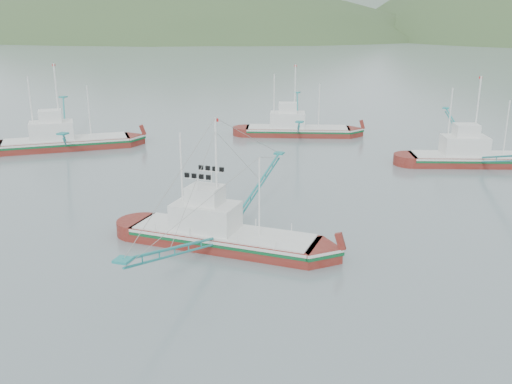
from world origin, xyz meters
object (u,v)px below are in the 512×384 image
(bg_boat_right, at_px, (476,148))
(bg_boat_left, at_px, (64,130))
(main_boat, at_px, (220,227))
(bg_boat_far, at_px, (297,122))

(bg_boat_right, distance_m, bg_boat_left, 49.05)
(main_boat, distance_m, bg_boat_left, 37.94)
(bg_boat_far, height_order, bg_boat_left, bg_boat_left)
(main_boat, xyz_separation_m, bg_boat_right, (18.48, 30.52, 0.55))
(bg_boat_right, xyz_separation_m, bg_boat_far, (-22.93, 9.56, -0.07))
(bg_boat_right, height_order, bg_boat_far, bg_boat_right)
(main_boat, relative_size, bg_boat_far, 0.99)
(bg_boat_far, bearing_deg, bg_boat_right, -37.39)
(bg_boat_right, height_order, bg_boat_left, bg_boat_left)
(bg_boat_far, bearing_deg, bg_boat_left, -161.28)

